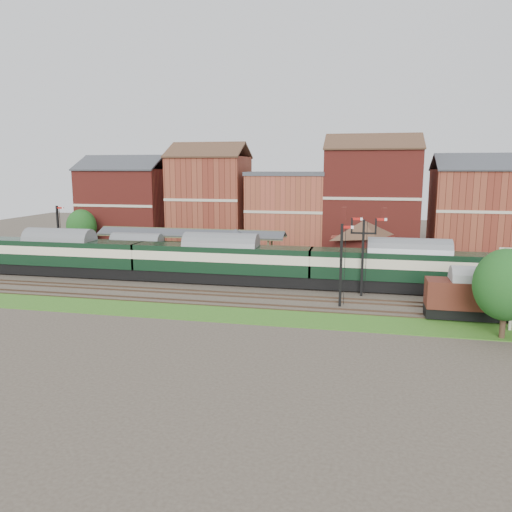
% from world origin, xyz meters
% --- Properties ---
extents(ground, '(160.00, 160.00, 0.00)m').
position_xyz_m(ground, '(0.00, 0.00, 0.00)').
color(ground, '#473D33').
rests_on(ground, ground).
extents(grass_back, '(90.00, 4.50, 0.06)m').
position_xyz_m(grass_back, '(0.00, 16.00, 0.03)').
color(grass_back, '#2D6619').
rests_on(grass_back, ground).
extents(grass_front, '(90.00, 5.00, 0.06)m').
position_xyz_m(grass_front, '(0.00, -12.00, 0.03)').
color(grass_front, '#2D6619').
rests_on(grass_front, ground).
extents(fence, '(90.00, 0.12, 1.50)m').
position_xyz_m(fence, '(0.00, 18.00, 0.75)').
color(fence, '#193823').
rests_on(fence, ground).
extents(platform, '(55.00, 3.40, 1.00)m').
position_xyz_m(platform, '(-5.00, 9.75, 0.50)').
color(platform, '#2D2D2D').
rests_on(platform, ground).
extents(signal_box, '(5.40, 5.40, 6.00)m').
position_xyz_m(signal_box, '(-3.00, 3.25, 3.19)').
color(signal_box, '#626F4F').
rests_on(signal_box, ground).
extents(brick_hut, '(3.20, 2.64, 2.94)m').
position_xyz_m(brick_hut, '(5.00, 3.25, 1.20)').
color(brick_hut, maroon).
rests_on(brick_hut, ground).
extents(station_building, '(8.10, 8.10, 5.90)m').
position_xyz_m(station_building, '(12.00, 9.75, 3.96)').
color(station_building, maroon).
rests_on(station_building, platform).
extents(canopy, '(26.00, 3.89, 4.08)m').
position_xyz_m(canopy, '(-11.00, 9.75, 4.58)').
color(canopy, brown).
rests_on(canopy, platform).
extents(semaphore_bracket, '(3.60, 0.25, 8.18)m').
position_xyz_m(semaphore_bracket, '(12.04, -2.50, 4.63)').
color(semaphore_bracket, black).
rests_on(semaphore_bracket, ground).
extents(semaphore_platform_end, '(1.23, 0.25, 8.00)m').
position_xyz_m(semaphore_platform_end, '(-29.98, 8.00, 4.16)').
color(semaphore_platform_end, black).
rests_on(semaphore_platform_end, ground).
extents(semaphore_siding, '(1.23, 0.25, 8.00)m').
position_xyz_m(semaphore_siding, '(10.02, -7.00, 4.16)').
color(semaphore_siding, black).
rests_on(semaphore_siding, ground).
extents(town_backdrop, '(69.00, 10.00, 16.00)m').
position_xyz_m(town_backdrop, '(-0.18, 25.00, 7.00)').
color(town_backdrop, maroon).
rests_on(town_backdrop, ground).
extents(dmu_train, '(61.99, 3.25, 4.76)m').
position_xyz_m(dmu_train, '(-3.89, 0.00, 2.76)').
color(dmu_train, black).
rests_on(dmu_train, ground).
extents(platform_railcar, '(16.46, 2.60, 3.79)m').
position_xyz_m(platform_railcar, '(-17.40, 6.50, 2.23)').
color(platform_railcar, black).
rests_on(platform_railcar, ground).
extents(goods_van_b, '(6.08, 2.64, 3.69)m').
position_xyz_m(goods_van_b, '(20.62, -9.00, 2.10)').
color(goods_van_b, black).
rests_on(goods_van_b, ground).
extents(tree_far, '(4.89, 4.89, 7.13)m').
position_xyz_m(tree_far, '(22.86, -13.71, 4.31)').
color(tree_far, '#382619').
rests_on(tree_far, ground).
extents(tree_back, '(4.64, 4.64, 6.78)m').
position_xyz_m(tree_back, '(-31.60, 16.57, 4.10)').
color(tree_back, '#382619').
rests_on(tree_back, ground).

